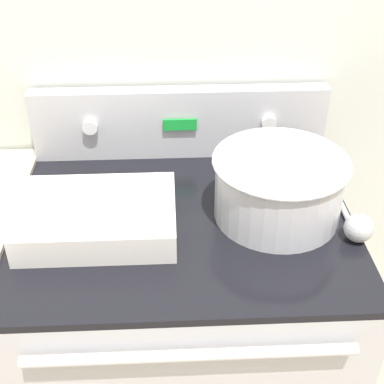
% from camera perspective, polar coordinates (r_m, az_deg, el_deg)
% --- Properties ---
extents(kitchen_wall, '(8.00, 0.05, 2.50)m').
position_cam_1_polar(kitchen_wall, '(1.45, -1.50, 15.64)').
color(kitchen_wall, silver).
rests_on(kitchen_wall, ground_plane).
extents(stove_range, '(0.80, 0.68, 0.95)m').
position_cam_1_polar(stove_range, '(1.60, -0.71, -16.31)').
color(stove_range, '#BCBCC1').
rests_on(stove_range, ground_plane).
extents(control_panel, '(0.80, 0.07, 0.20)m').
position_cam_1_polar(control_panel, '(1.48, -1.32, 7.42)').
color(control_panel, '#BCBCC1').
rests_on(control_panel, stove_range).
extents(mixing_bowl, '(0.31, 0.31, 0.15)m').
position_cam_1_polar(mixing_bowl, '(1.25, 9.23, 0.85)').
color(mixing_bowl, silver).
rests_on(mixing_bowl, stove_range).
extents(casserole_dish, '(0.35, 0.26, 0.07)m').
position_cam_1_polar(casserole_dish, '(1.23, -9.99, -2.45)').
color(casserole_dish, silver).
rests_on(casserole_dish, stove_range).
extents(ladle, '(0.07, 0.29, 0.07)m').
position_cam_1_polar(ladle, '(1.26, 17.07, -3.28)').
color(ladle, '#B7B7B7').
rests_on(ladle, stove_range).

